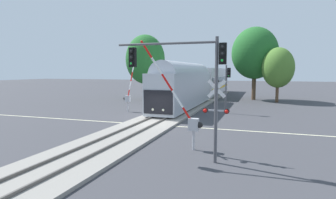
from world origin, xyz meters
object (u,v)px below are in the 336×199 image
at_px(crossing_gate_near, 187,114).
at_px(traffic_signal_far_side, 227,81).
at_px(oak_behind_train, 145,59).
at_px(crossing_signal_mast, 216,109).
at_px(crossing_gate_far, 128,94).
at_px(elm_centre_background, 255,53).
at_px(commuter_train, 201,82).
at_px(oak_far_right, 278,68).
at_px(traffic_signal_near_right, 186,68).

bearing_deg(crossing_gate_near, traffic_signal_far_side, 87.89).
bearing_deg(oak_behind_train, crossing_signal_mast, -59.95).
xyz_separation_m(crossing_gate_far, traffic_signal_far_side, (10.38, 2.21, 1.41)).
height_order(crossing_signal_mast, traffic_signal_far_side, traffic_signal_far_side).
bearing_deg(traffic_signal_far_side, elm_centre_background, 81.78).
relative_size(crossing_signal_mast, traffic_signal_far_side, 0.81).
relative_size(commuter_train, crossing_gate_near, 6.42).
bearing_deg(crossing_signal_mast, oak_behind_train, 120.05).
bearing_deg(commuter_train, oak_behind_train, -171.36).
relative_size(crossing_gate_near, elm_centre_background, 0.56).
distance_m(crossing_gate_far, oak_behind_train, 14.00).
distance_m(oak_behind_train, elm_centre_background, 16.84).
distance_m(commuter_train, crossing_gate_near, 26.96).
height_order(crossing_signal_mast, crossing_gate_far, crossing_gate_far).
bearing_deg(crossing_gate_near, crossing_signal_mast, -24.46).
relative_size(oak_behind_train, elm_centre_background, 0.90).
bearing_deg(elm_centre_background, crossing_signal_mast, -91.89).
bearing_deg(traffic_signal_far_side, commuter_train, 113.86).
distance_m(oak_far_right, elm_centre_background, 4.85).
relative_size(traffic_signal_near_right, oak_far_right, 0.78).
distance_m(traffic_signal_near_right, oak_far_right, 29.77).
relative_size(crossing_signal_mast, oak_far_right, 0.53).
bearing_deg(oak_far_right, crossing_gate_far, -136.66).
bearing_deg(oak_behind_train, crossing_gate_near, -62.21).
relative_size(traffic_signal_far_side, elm_centre_background, 0.46).
bearing_deg(elm_centre_background, commuter_train, -154.42).
height_order(crossing_gate_near, oak_behind_train, oak_behind_train).
distance_m(commuter_train, traffic_signal_far_side, 13.11).
distance_m(crossing_gate_near, oak_far_right, 28.15).
distance_m(crossing_gate_near, elm_centre_background, 30.70).
bearing_deg(crossing_gate_far, traffic_signal_far_side, 12.02).
bearing_deg(traffic_signal_near_right, crossing_gate_far, 125.86).
bearing_deg(oak_behind_train, traffic_signal_near_right, -63.14).
distance_m(crossing_gate_near, traffic_signal_far_side, 14.62).
height_order(crossing_gate_far, traffic_signal_far_side, crossing_gate_far).
bearing_deg(crossing_signal_mast, commuter_train, 103.44).
bearing_deg(traffic_signal_near_right, commuter_train, 100.38).
distance_m(commuter_train, oak_behind_train, 9.29).
bearing_deg(crossing_gate_near, elm_centre_background, 84.72).
bearing_deg(oak_behind_train, commuter_train, 8.64).
relative_size(crossing_gate_far, traffic_signal_far_side, 1.25).
xyz_separation_m(crossing_gate_far, oak_behind_train, (-3.45, 12.89, 4.24)).
xyz_separation_m(traffic_signal_far_side, elm_centre_background, (2.25, 15.59, 3.75)).
xyz_separation_m(crossing_signal_mast, elm_centre_background, (1.02, 30.94, 4.64)).
xyz_separation_m(traffic_signal_near_right, oak_far_right, (5.61, 29.24, 0.30)).
relative_size(traffic_signal_near_right, elm_centre_background, 0.54).
bearing_deg(commuter_train, traffic_signal_near_right, -79.62).
height_order(crossing_gate_near, crossing_signal_mast, crossing_gate_near).
height_order(crossing_signal_mast, oak_far_right, oak_far_right).
distance_m(crossing_signal_mast, traffic_signal_far_side, 15.43).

